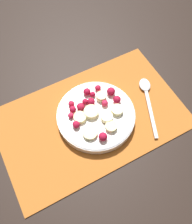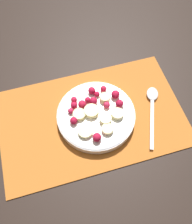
% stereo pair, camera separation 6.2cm
% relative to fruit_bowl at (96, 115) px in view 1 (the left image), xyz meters
% --- Properties ---
extents(ground_plane, '(3.00, 3.00, 0.00)m').
position_rel_fruit_bowl_xyz_m(ground_plane, '(0.01, -0.01, -0.02)').
color(ground_plane, black).
extents(placemat, '(0.48, 0.29, 0.01)m').
position_rel_fruit_bowl_xyz_m(placemat, '(0.01, -0.01, -0.02)').
color(placemat, '#B26023').
rests_on(placemat, ground_plane).
extents(fruit_bowl, '(0.20, 0.20, 0.05)m').
position_rel_fruit_bowl_xyz_m(fruit_bowl, '(0.00, 0.00, 0.00)').
color(fruit_bowl, white).
rests_on(fruit_bowl, placemat).
extents(spoon, '(0.09, 0.18, 0.01)m').
position_rel_fruit_bowl_xyz_m(spoon, '(-0.16, 0.00, -0.01)').
color(spoon, silver).
rests_on(spoon, placemat).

